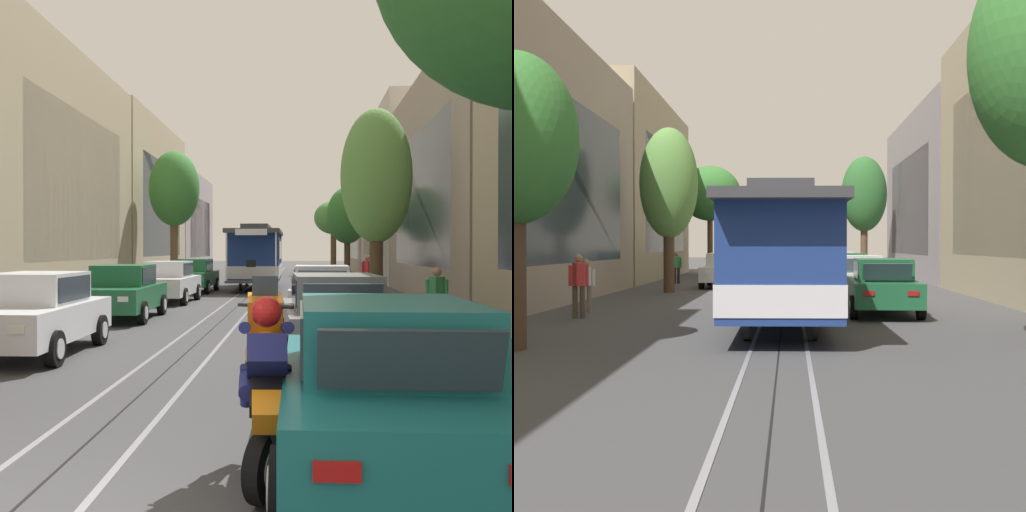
# 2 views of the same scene
# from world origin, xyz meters

# --- Properties ---
(ground_plane) EXTENTS (169.54, 169.54, 0.00)m
(ground_plane) POSITION_xyz_m (0.00, 27.13, 0.00)
(ground_plane) COLOR #424244
(trolley_track_rails) EXTENTS (1.14, 75.81, 0.01)m
(trolley_track_rails) POSITION_xyz_m (0.00, 31.91, 0.00)
(trolley_track_rails) COLOR gray
(trolley_track_rails) RESTS_ON ground
(building_facade_left) EXTENTS (5.96, 67.51, 10.64)m
(building_facade_left) POSITION_xyz_m (-9.77, 30.25, 4.97)
(building_facade_left) COLOR gray
(building_facade_left) RESTS_ON ground
(building_facade_right) EXTENTS (5.91, 67.51, 10.90)m
(building_facade_right) POSITION_xyz_m (9.57, 29.45, 4.92)
(building_facade_right) COLOR tan
(building_facade_right) RESTS_ON ground
(parked_car_white_second_left) EXTENTS (2.03, 4.37, 1.58)m
(parked_car_white_second_left) POSITION_xyz_m (-2.89, 8.37, 0.80)
(parked_car_white_second_left) COLOR silver
(parked_car_white_second_left) RESTS_ON ground
(parked_car_green_mid_left) EXTENTS (2.04, 4.38, 1.58)m
(parked_car_green_mid_left) POSITION_xyz_m (-2.92, 14.81, 0.80)
(parked_car_green_mid_left) COLOR #1E6038
(parked_car_green_mid_left) RESTS_ON ground
(parked_car_white_fourth_left) EXTENTS (2.07, 4.39, 1.58)m
(parked_car_white_fourth_left) POSITION_xyz_m (-2.81, 20.89, 0.80)
(parked_car_white_fourth_left) COLOR silver
(parked_car_white_fourth_left) RESTS_ON ground
(parked_car_green_fifth_left) EXTENTS (2.09, 4.40, 1.58)m
(parked_car_green_fifth_left) POSITION_xyz_m (-2.82, 26.95, 0.80)
(parked_car_green_fifth_left) COLOR #1E6038
(parked_car_green_fifth_left) RESTS_ON ground
(parked_car_teal_near_right) EXTENTS (2.01, 4.37, 1.58)m
(parked_car_teal_near_right) POSITION_xyz_m (2.99, 1.89, 0.80)
(parked_car_teal_near_right) COLOR #196B70
(parked_car_teal_near_right) RESTS_ON ground
(parked_car_grey_second_right) EXTENTS (2.14, 4.42, 1.58)m
(parked_car_grey_second_right) POSITION_xyz_m (2.87, 8.01, 0.80)
(parked_car_grey_second_right) COLOR slate
(parked_car_grey_second_right) RESTS_ON ground
(parked_car_white_mid_right) EXTENTS (2.05, 4.38, 1.58)m
(parked_car_white_mid_right) POSITION_xyz_m (2.85, 14.85, 0.80)
(parked_car_white_mid_right) COLOR silver
(parked_car_white_mid_right) RESTS_ON ground
(street_tree_kerb_left_second) EXTENTS (2.92, 3.14, 7.71)m
(street_tree_kerb_left_second) POSITION_xyz_m (-5.00, 33.40, 5.47)
(street_tree_kerb_left_second) COLOR brown
(street_tree_kerb_left_second) RESTS_ON ground
(street_tree_kerb_right_second) EXTENTS (2.42, 1.99, 6.82)m
(street_tree_kerb_right_second) POSITION_xyz_m (4.81, 18.43, 4.45)
(street_tree_kerb_right_second) COLOR #4C3826
(street_tree_kerb_right_second) RESTS_ON ground
(street_tree_kerb_right_mid) EXTENTS (2.33, 2.20, 5.60)m
(street_tree_kerb_right_mid) POSITION_xyz_m (4.92, 33.63, 3.92)
(street_tree_kerb_right_mid) COLOR #4C3826
(street_tree_kerb_right_mid) RESTS_ON ground
(street_tree_kerb_right_fourth) EXTENTS (3.12, 2.97, 5.94)m
(street_tree_kerb_right_fourth) POSITION_xyz_m (4.91, 48.93, 4.52)
(street_tree_kerb_right_fourth) COLOR brown
(street_tree_kerb_right_fourth) RESTS_ON ground
(cable_car_trolley) EXTENTS (2.63, 9.15, 3.28)m
(cable_car_trolley) POSITION_xyz_m (0.00, 30.15, 1.66)
(cable_car_trolley) COLOR navy
(cable_car_trolley) RESTS_ON ground
(motorcycle_with_rider) EXTENTS (0.54, 1.87, 1.79)m
(motorcycle_with_rider) POSITION_xyz_m (1.94, 1.59, 0.94)
(motorcycle_with_rider) COLOR black
(motorcycle_with_rider) RESTS_ON ground
(pedestrian_on_left_pavement) EXTENTS (0.55, 0.38, 1.56)m
(pedestrian_on_left_pavement) POSITION_xyz_m (5.80, 26.54, 0.88)
(pedestrian_on_left_pavement) COLOR slate
(pedestrian_on_left_pavement) RESTS_ON ground
(pedestrian_on_right_pavement) EXTENTS (0.55, 0.42, 1.72)m
(pedestrian_on_right_pavement) POSITION_xyz_m (5.49, 28.16, 0.97)
(pedestrian_on_right_pavement) COLOR #4C4233
(pedestrian_on_right_pavement) RESTS_ON ground
(pedestrian_crossing_far) EXTENTS (0.55, 0.40, 1.60)m
(pedestrian_crossing_far) POSITION_xyz_m (5.56, 12.19, 0.90)
(pedestrian_crossing_far) COLOR black
(pedestrian_crossing_far) RESTS_ON ground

